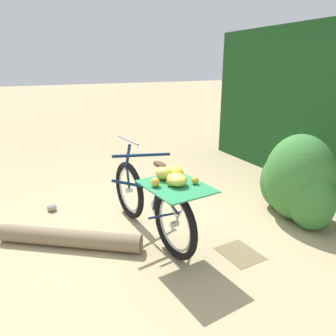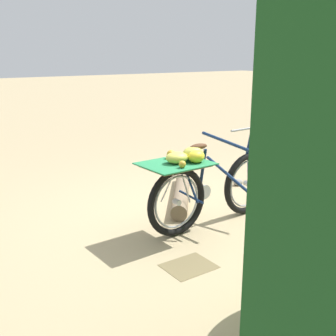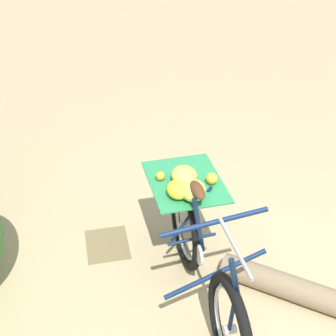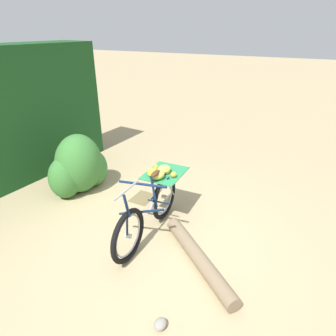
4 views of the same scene
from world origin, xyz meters
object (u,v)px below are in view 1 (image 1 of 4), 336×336
path_stone (52,207)px  fallen_log (69,238)px  bicycle (154,199)px  shrub_cluster (297,182)px

path_stone → fallen_log: bearing=-0.2°
bicycle → fallen_log: bearing=68.8°
shrub_cluster → path_stone: bearing=-123.3°
bicycle → shrub_cluster: 1.84m
bicycle → path_stone: size_ratio=11.92×
bicycle → fallen_log: size_ratio=1.12×
fallen_log → shrub_cluster: size_ratio=1.39×
shrub_cluster → path_stone: size_ratio=7.64×
fallen_log → path_stone: bearing=179.8°
fallen_log → path_stone: size_ratio=10.62×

